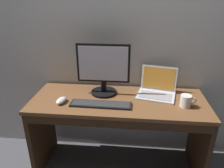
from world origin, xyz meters
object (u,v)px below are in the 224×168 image
coffee_mug (186,101)px  external_monitor (103,71)px  wired_keyboard (101,104)px  computer_mouse (61,100)px  laptop_silver (157,91)px

coffee_mug → external_monitor: bearing=165.9°
wired_keyboard → coffee_mug: bearing=4.0°
external_monitor → coffee_mug: bearing=-14.1°
external_monitor → computer_mouse: (-0.32, -0.21, -0.20)m
external_monitor → coffee_mug: external_monitor is taller
external_monitor → wired_keyboard: external_monitor is taller
external_monitor → computer_mouse: size_ratio=3.78×
laptop_silver → coffee_mug: bearing=-41.8°
wired_keyboard → coffee_mug: size_ratio=3.93×
external_monitor → wired_keyboard: (0.00, -0.22, -0.21)m
computer_mouse → wired_keyboard: bearing=12.6°
computer_mouse → external_monitor: bearing=46.9°
external_monitor → computer_mouse: external_monitor is taller
coffee_mug → wired_keyboard: bearing=-176.0°
external_monitor → wired_keyboard: bearing=-88.8°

